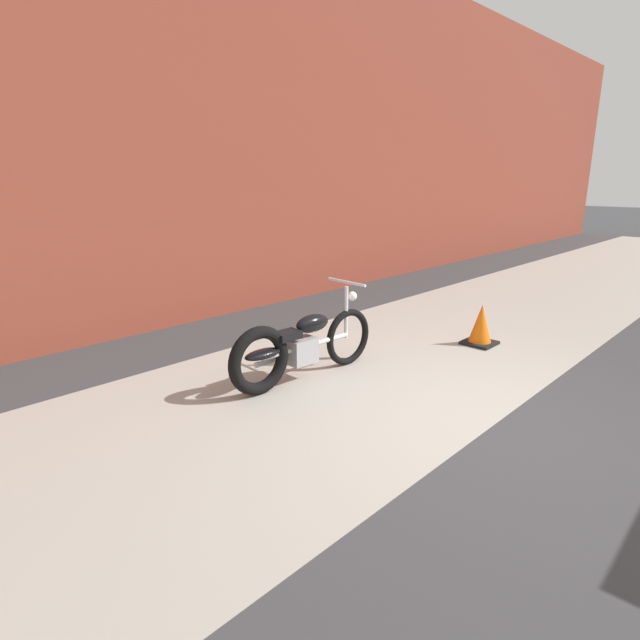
{
  "coord_description": "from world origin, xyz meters",
  "views": [
    {
      "loc": [
        -4.15,
        -1.79,
        2.17
      ],
      "look_at": [
        -0.46,
        1.74,
        0.75
      ],
      "focal_mm": 28.9,
      "sensor_mm": 36.0,
      "label": 1
    }
  ],
  "objects": [
    {
      "name": "ground_plane",
      "position": [
        0.0,
        0.0,
        0.0
      ],
      "size": [
        80.0,
        80.0,
        0.0
      ],
      "primitive_type": "plane",
      "color": "#38383A"
    },
    {
      "name": "motorcycle_black",
      "position": [
        -0.52,
        2.05,
        0.4
      ],
      "size": [
        2.01,
        0.58,
        1.03
      ],
      "rotation": [
        0.0,
        0.0,
        -0.06
      ],
      "color": "black",
      "rests_on": "ground"
    },
    {
      "name": "brick_building_wall",
      "position": [
        0.0,
        5.2,
        3.06
      ],
      "size": [
        36.0,
        0.5,
        6.11
      ],
      "primitive_type": "cube",
      "color": "brown",
      "rests_on": "ground"
    },
    {
      "name": "traffic_cone",
      "position": [
        2.09,
        1.21,
        0.25
      ],
      "size": [
        0.4,
        0.4,
        0.55
      ],
      "color": "orange",
      "rests_on": "ground"
    },
    {
      "name": "sidewalk_slab",
      "position": [
        0.0,
        1.75,
        0.0
      ],
      "size": [
        36.0,
        3.5,
        0.01
      ],
      "primitive_type": "cube",
      "color": "#9E998E",
      "rests_on": "ground"
    }
  ]
}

